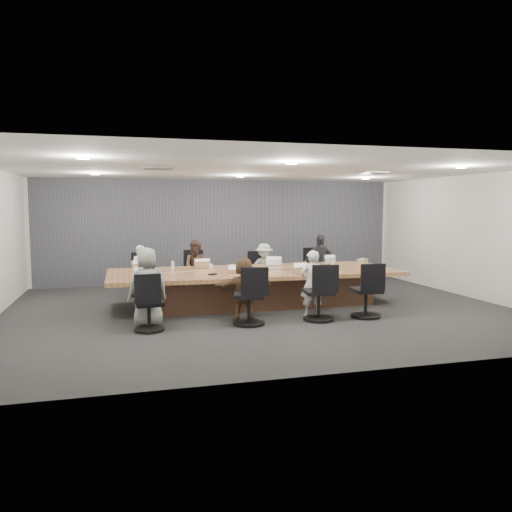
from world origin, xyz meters
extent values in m
cube|color=#2A2A2C|center=(0.00, 0.00, 0.00)|extent=(10.00, 8.00, 0.00)
cube|color=white|center=(0.00, 0.00, 2.80)|extent=(10.00, 8.00, 0.00)
cube|color=silver|center=(0.00, 4.00, 1.40)|extent=(10.00, 0.00, 2.80)
cube|color=silver|center=(0.00, -4.00, 1.40)|extent=(10.00, 0.00, 2.80)
cube|color=silver|center=(5.00, 0.00, 1.40)|extent=(0.00, 8.00, 2.80)
cube|color=#565864|center=(0.00, 3.92, 1.40)|extent=(9.80, 0.04, 2.80)
cube|color=#513223|center=(0.00, 0.50, 0.33)|extent=(4.80, 1.40, 0.66)
cube|color=#9F6A40|center=(0.00, 0.50, 0.70)|extent=(6.00, 2.20, 0.08)
imported|color=silver|center=(-2.28, 1.85, 0.61)|extent=(0.49, 0.36, 1.21)
cube|color=#8C6647|center=(-2.28, 1.30, 0.75)|extent=(0.41, 0.33, 0.02)
imported|color=#463229|center=(-1.02, 1.85, 0.65)|extent=(0.73, 0.63, 1.30)
cube|color=#8C6647|center=(-1.02, 1.30, 0.75)|extent=(0.37, 0.26, 0.02)
imported|color=#8E9E8D|center=(0.59, 1.85, 0.60)|extent=(0.79, 0.47, 1.19)
cube|color=#B2B2B7|center=(0.59, 1.30, 0.75)|extent=(0.39, 0.29, 0.02)
imported|color=#2A2A2E|center=(2.02, 1.85, 0.69)|extent=(0.83, 0.38, 1.39)
cube|color=#B2B2B7|center=(2.02, 1.30, 0.75)|extent=(0.32, 0.25, 0.02)
imported|color=gray|center=(-2.28, -0.85, 0.69)|extent=(0.72, 0.52, 1.38)
cube|color=#B2B2B7|center=(-2.28, -0.30, 0.75)|extent=(0.39, 0.30, 0.02)
imported|color=brown|center=(-0.57, -0.85, 0.58)|extent=(1.12, 0.48, 1.17)
cube|color=#8C6647|center=(-0.57, -0.30, 0.75)|extent=(0.35, 0.25, 0.02)
imported|color=silver|center=(0.75, -0.85, 0.63)|extent=(0.47, 0.33, 1.26)
cube|color=#8C6647|center=(0.75, -0.30, 0.75)|extent=(0.35, 0.26, 0.02)
cylinder|color=#3C794F|center=(-2.24, 0.94, 0.86)|extent=(0.09, 0.09, 0.24)
cylinder|color=#3C794F|center=(1.23, 0.21, 0.87)|extent=(0.09, 0.09, 0.26)
cylinder|color=silver|center=(-1.69, 0.70, 0.85)|extent=(0.07, 0.07, 0.22)
cylinder|color=white|center=(-0.85, 0.95, 0.79)|extent=(0.09, 0.09, 0.11)
cylinder|color=white|center=(1.96, 0.91, 0.79)|extent=(0.09, 0.09, 0.09)
cylinder|color=brown|center=(-2.29, 0.28, 0.79)|extent=(0.11, 0.11, 0.11)
cube|color=black|center=(-0.99, 0.02, 0.75)|extent=(0.17, 0.14, 0.03)
cube|color=black|center=(-0.04, 0.39, 0.76)|extent=(0.18, 0.14, 0.03)
cube|color=black|center=(-0.04, -0.06, 0.77)|extent=(0.16, 0.07, 0.06)
cube|color=tan|center=(2.65, 0.80, 0.81)|extent=(0.30, 0.28, 0.14)
cube|color=#CB6B2E|center=(2.49, 0.41, 0.76)|extent=(0.22, 0.17, 0.04)
camera|label=1|loc=(-2.70, -9.55, 2.06)|focal=35.00mm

